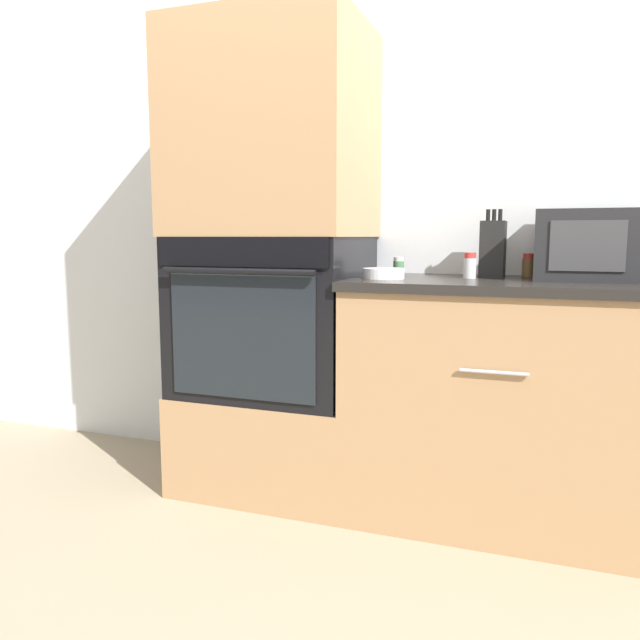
# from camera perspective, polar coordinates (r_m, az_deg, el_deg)

# --- Properties ---
(ground_plane) EXTENTS (12.00, 12.00, 0.00)m
(ground_plane) POSITION_cam_1_polar(r_m,az_deg,el_deg) (2.44, 1.40, -18.41)
(ground_plane) COLOR gray
(wall_back) EXTENTS (8.00, 0.05, 2.50)m
(wall_back) POSITION_cam_1_polar(r_m,az_deg,el_deg) (2.80, 5.73, 11.23)
(wall_back) COLOR silver
(wall_back) RESTS_ON ground_plane
(oven_cabinet_base) EXTENTS (0.76, 0.60, 0.42)m
(oven_cabinet_base) POSITION_cam_1_polar(r_m,az_deg,el_deg) (2.75, -4.12, -10.66)
(oven_cabinet_base) COLOR #A87F56
(oven_cabinet_base) RESTS_ON ground_plane
(wall_oven) EXTENTS (0.73, 0.64, 0.65)m
(wall_oven) POSITION_cam_1_polar(r_m,az_deg,el_deg) (2.63, -4.26, 0.48)
(wall_oven) COLOR black
(wall_oven) RESTS_ON oven_cabinet_base
(oven_cabinet_upper) EXTENTS (0.76, 0.60, 0.83)m
(oven_cabinet_upper) POSITION_cam_1_polar(r_m,az_deg,el_deg) (2.65, -4.39, 16.68)
(oven_cabinet_upper) COLOR #A87F56
(oven_cabinet_upper) RESTS_ON wall_oven
(counter_unit) EXTENTS (1.12, 0.63, 0.91)m
(counter_unit) POSITION_cam_1_polar(r_m,az_deg,el_deg) (2.46, 16.09, -7.12)
(counter_unit) COLOR #A87F56
(counter_unit) RESTS_ON ground_plane
(microwave) EXTENTS (0.39, 0.34, 0.25)m
(microwave) POSITION_cam_1_polar(r_m,az_deg,el_deg) (2.49, 23.60, 6.29)
(microwave) COLOR #232326
(microwave) RESTS_ON counter_unit
(knife_block) EXTENTS (0.09, 0.15, 0.26)m
(knife_block) POSITION_cam_1_polar(r_m,az_deg,el_deg) (2.54, 15.53, 6.29)
(knife_block) COLOR black
(knife_block) RESTS_ON counter_unit
(bowl) EXTENTS (0.16, 0.16, 0.04)m
(bowl) POSITION_cam_1_polar(r_m,az_deg,el_deg) (2.38, 5.82, 4.26)
(bowl) COLOR white
(bowl) RESTS_ON counter_unit
(condiment_jar_near) EXTENTS (0.04, 0.04, 0.09)m
(condiment_jar_near) POSITION_cam_1_polar(r_m,az_deg,el_deg) (2.60, 18.47, 4.75)
(condiment_jar_near) COLOR brown
(condiment_jar_near) RESTS_ON counter_unit
(condiment_jar_mid) EXTENTS (0.05, 0.05, 0.10)m
(condiment_jar_mid) POSITION_cam_1_polar(r_m,az_deg,el_deg) (2.45, 13.54, 4.84)
(condiment_jar_mid) COLOR silver
(condiment_jar_mid) RESTS_ON counter_unit
(condiment_jar_far) EXTENTS (0.04, 0.04, 0.07)m
(condiment_jar_far) POSITION_cam_1_polar(r_m,az_deg,el_deg) (2.58, 7.20, 4.88)
(condiment_jar_far) COLOR #427047
(condiment_jar_far) RESTS_ON counter_unit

